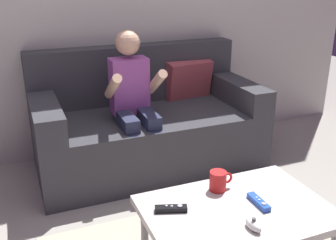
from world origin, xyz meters
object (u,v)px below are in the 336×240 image
at_px(game_remote_black_near_edge, 171,209).
at_px(person_seated_on_couch, 134,99).
at_px(coffee_table, 237,216).
at_px(coffee_mug, 218,181).
at_px(game_remote_blue_far_corner, 259,202).
at_px(nunchuk_white, 253,225).
at_px(couch, 147,125).

bearing_deg(game_remote_black_near_edge, person_seated_on_couch, 80.75).
distance_m(coffee_table, coffee_mug, 0.19).
bearing_deg(game_remote_blue_far_corner, coffee_table, 175.68).
distance_m(person_seated_on_couch, nunchuk_white, 1.35).
xyz_separation_m(person_seated_on_couch, game_remote_black_near_edge, (-0.18, -1.10, -0.15)).
distance_m(person_seated_on_couch, coffee_table, 1.21).
height_order(game_remote_blue_far_corner, coffee_mug, coffee_mug).
relative_size(couch, person_seated_on_couch, 1.58).
xyz_separation_m(person_seated_on_couch, coffee_mug, (0.10, -1.01, -0.11)).
height_order(person_seated_on_couch, nunchuk_white, person_seated_on_couch).
relative_size(person_seated_on_couch, coffee_table, 1.27).
bearing_deg(game_remote_blue_far_corner, person_seated_on_couch, 99.64).
bearing_deg(coffee_mug, game_remote_black_near_edge, -163.19).
height_order(person_seated_on_couch, game_remote_black_near_edge, person_seated_on_couch).
distance_m(person_seated_on_couch, game_remote_blue_far_corner, 1.22).
relative_size(person_seated_on_couch, game_remote_black_near_edge, 7.16).
relative_size(coffee_table, coffee_mug, 6.86).
xyz_separation_m(coffee_table, game_remote_black_near_edge, (-0.28, 0.09, 0.05)).
relative_size(couch, nunchuk_white, 17.51).
bearing_deg(person_seated_on_couch, game_remote_blue_far_corner, -80.36).
bearing_deg(couch, nunchuk_white, -93.00).
distance_m(game_remote_blue_far_corner, coffee_mug, 0.21).
height_order(game_remote_black_near_edge, coffee_mug, coffee_mug).
height_order(couch, game_remote_black_near_edge, couch).
bearing_deg(game_remote_blue_far_corner, couch, 91.79).
bearing_deg(coffee_table, game_remote_black_near_edge, 162.26).
xyz_separation_m(nunchuk_white, coffee_mug, (0.02, 0.32, 0.03)).
bearing_deg(nunchuk_white, couch, 87.00).
relative_size(game_remote_black_near_edge, game_remote_blue_far_corner, 1.03).
bearing_deg(couch, coffee_mug, -92.98).
bearing_deg(game_remote_blue_far_corner, nunchuk_white, -130.39).
bearing_deg(coffee_mug, couch, 87.02).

